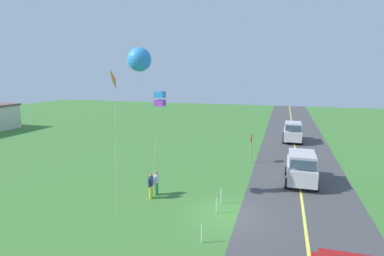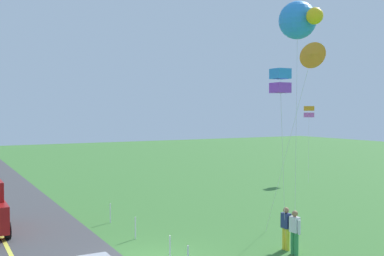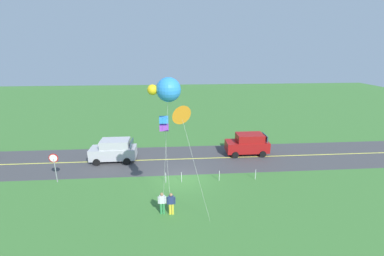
{
  "view_description": "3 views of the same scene",
  "coord_description": "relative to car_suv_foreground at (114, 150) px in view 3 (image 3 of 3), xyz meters",
  "views": [
    {
      "loc": [
        -15.66,
        -2.6,
        7.77
      ],
      "look_at": [
        1.25,
        2.49,
        4.57
      ],
      "focal_mm": 28.52,
      "sensor_mm": 36.0,
      "label": 1
    },
    {
      "loc": [
        14.27,
        -6.17,
        5.17
      ],
      "look_at": [
        0.49,
        1.33,
        4.6
      ],
      "focal_mm": 43.5,
      "sensor_mm": 36.0,
      "label": 2
    },
    {
      "loc": [
        0.67,
        20.24,
        10.79
      ],
      "look_at": [
        -0.85,
        0.39,
        4.64
      ],
      "focal_mm": 24.3,
      "sensor_mm": 36.0,
      "label": 3
    }
  ],
  "objects": [
    {
      "name": "kite_red_low",
      "position": [
        -5.59,
        9.63,
        7.39
      ],
      "size": [
        1.9,
        1.4,
        9.24
      ],
      "color": "silver",
      "rests_on": "ground"
    },
    {
      "name": "kite_blue_mid",
      "position": [
        -5.3,
        8.54,
        5.08
      ],
      "size": [
        0.61,
        0.87,
        6.67
      ],
      "color": "silver",
      "rests_on": "ground"
    },
    {
      "name": "road_centre_stripe",
      "position": [
        -6.53,
        0.05,
        -1.15
      ],
      "size": [
        120.0,
        0.16,
        0.0
      ],
      "primitive_type": "cube",
      "color": "#E5E04C",
      "rests_on": "asphalt_road"
    },
    {
      "name": "car_parked_west_near",
      "position": [
        -13.65,
        -0.73,
        0.0
      ],
      "size": [
        4.4,
        2.12,
        2.24
      ],
      "color": "maroon",
      "rests_on": "ground"
    },
    {
      "name": "person_adult_near",
      "position": [
        -5.01,
        9.02,
        -0.29
      ],
      "size": [
        0.58,
        0.22,
        1.6
      ],
      "rotation": [
        0.0,
        0.0,
        3.7
      ],
      "color": "#338C4C",
      "rests_on": "ground"
    },
    {
      "name": "asphalt_road",
      "position": [
        -6.53,
        0.05,
        -1.15
      ],
      "size": [
        120.0,
        7.0,
        0.0
      ],
      "primitive_type": "cube",
      "color": "#424244",
      "rests_on": "ground"
    },
    {
      "name": "fence_post_0",
      "position": [
        -12.8,
        4.75,
        -0.7
      ],
      "size": [
        0.05,
        0.05,
        0.9
      ],
      "primitive_type": "cylinder",
      "color": "silver",
      "rests_on": "ground"
    },
    {
      "name": "car_suv_foreground",
      "position": [
        0.0,
        0.0,
        0.0
      ],
      "size": [
        4.4,
        2.12,
        2.24
      ],
      "color": "#B7B7BC",
      "rests_on": "ground"
    },
    {
      "name": "person_adult_companion",
      "position": [
        -5.62,
        9.13,
        -0.29
      ],
      "size": [
        0.58,
        0.22,
        1.6
      ],
      "rotation": [
        0.0,
        0.0,
        1.65
      ],
      "color": "yellow",
      "rests_on": "ground"
    },
    {
      "name": "fence_post_3",
      "position": [
        -5.16,
        4.75,
        -0.7
      ],
      "size": [
        0.05,
        0.05,
        0.9
      ],
      "primitive_type": "cylinder",
      "color": "silver",
      "rests_on": "ground"
    },
    {
      "name": "kite_yellow_high",
      "position": [
        -6.31,
        10.95,
        6.24
      ],
      "size": [
        2.42,
        1.26,
        7.97
      ],
      "color": "silver",
      "rests_on": "ground"
    },
    {
      "name": "fence_post_2",
      "position": [
        -6.47,
        4.75,
        -0.7
      ],
      "size": [
        0.05,
        0.05,
        0.9
      ],
      "primitive_type": "cylinder",
      "color": "silver",
      "rests_on": "ground"
    },
    {
      "name": "stop_sign",
      "position": [
        3.95,
        3.95,
        0.65
      ],
      "size": [
        0.76,
        0.08,
        2.56
      ],
      "color": "gray",
      "rests_on": "ground"
    },
    {
      "name": "fence_post_1",
      "position": [
        -9.67,
        4.75,
        -0.7
      ],
      "size": [
        0.05,
        0.05,
        0.9
      ],
      "primitive_type": "cylinder",
      "color": "silver",
      "rests_on": "ground"
    },
    {
      "name": "ground_plane",
      "position": [
        -6.53,
        4.05,
        -1.2
      ],
      "size": [
        120.0,
        120.0,
        0.1
      ],
      "primitive_type": "cube",
      "color": "#3D7533"
    }
  ]
}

